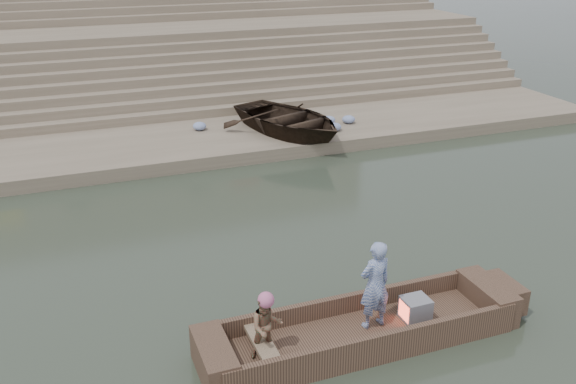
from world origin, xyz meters
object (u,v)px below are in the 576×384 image
main_rowboat (361,336)px  beached_rowboat (289,119)px  television (415,309)px  rowing_man (266,327)px  standing_man (375,285)px

main_rowboat → beached_rowboat: bearing=75.8°
beached_rowboat → television: bearing=-118.5°
rowing_man → television: (2.74, 0.06, -0.35)m
main_rowboat → beached_rowboat: size_ratio=1.13×
main_rowboat → standing_man: bearing=17.3°
main_rowboat → television: size_ratio=10.87×
standing_man → beached_rowboat: standing_man is taller
main_rowboat → standing_man: size_ratio=3.12×
standing_man → rowing_man: bearing=-3.0°
main_rowboat → beached_rowboat: beached_rowboat is taller
rowing_man → main_rowboat: bearing=7.1°
rowing_man → beached_rowboat: beached_rowboat is taller
beached_rowboat → main_rowboat: bearing=-123.9°
standing_man → television: (0.77, -0.08, -0.60)m
rowing_man → television: rowing_man is taller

